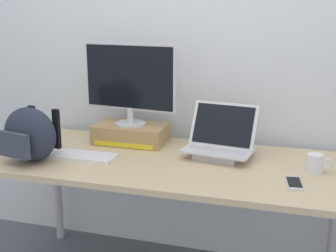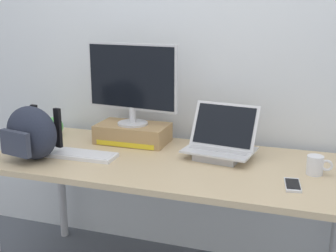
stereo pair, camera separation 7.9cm
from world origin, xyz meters
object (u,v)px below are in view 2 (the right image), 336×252
Objects in this scene: messenger_backpack at (31,133)px; open_laptop at (220,147)px; external_keyboard at (78,154)px; desktop_monitor at (132,81)px; toner_box_yellow at (133,133)px; plush_toy at (54,127)px; cell_phone at (293,185)px; coffee_mug at (316,165)px.

open_laptop is at bearing 31.90° from messenger_backpack.
desktop_monitor is at bearing 61.26° from external_keyboard.
messenger_backpack is at bearing -130.54° from toner_box_yellow.
toner_box_yellow reaches higher than external_keyboard.
open_laptop reaches higher than toner_box_yellow.
external_keyboard is 3.63× the size of plush_toy.
toner_box_yellow is at bearing 3.21° from plush_toy.
toner_box_yellow is at bearing 87.72° from desktop_monitor.
coffee_mug is at bearing 55.14° from cell_phone.
external_keyboard is 1.24× the size of messenger_backpack.
desktop_monitor is 4.84× the size of plush_toy.
toner_box_yellow is at bearing 61.32° from external_keyboard.
external_keyboard is at bearing -154.93° from open_laptop.
external_keyboard is (-0.17, -0.33, -0.34)m from desktop_monitor.
open_laptop is 1.04m from plush_toy.
toner_box_yellow reaches higher than coffee_mug.
plush_toy is (-0.13, 0.41, -0.08)m from messenger_backpack.
desktop_monitor is at bearing -98.77° from toner_box_yellow.
messenger_backpack is at bearing -71.81° from plush_toy.
toner_box_yellow is at bearing 168.46° from coffee_mug.
desktop_monitor is 1.65× the size of messenger_backpack.
desktop_monitor is 1.05m from cell_phone.
cell_phone is (0.92, -0.38, -0.35)m from desktop_monitor.
cell_phone is at bearing -27.99° from open_laptop.
open_laptop is 3.19× the size of coffee_mug.
plush_toy is at bearing 137.29° from external_keyboard.
messenger_backpack is at bearing -170.52° from coffee_mug.
desktop_monitor is (-0.00, -0.00, 0.30)m from toner_box_yellow.
toner_box_yellow is 0.74× the size of desktop_monitor.
messenger_backpack is at bearing -152.29° from open_laptop.
coffee_mug is at bearing 21.52° from messenger_backpack.
desktop_monitor reaches higher than coffee_mug.
open_laptop is (0.54, -0.11, -0.30)m from desktop_monitor.
cell_phone is 1.47m from plush_toy.
plush_toy is (-0.33, 0.30, 0.05)m from external_keyboard.
toner_box_yellow reaches higher than cell_phone.
external_keyboard is at bearing -42.05° from plush_toy.
open_laptop reaches higher than cell_phone.
desktop_monitor is 1.46× the size of open_laptop.
desktop_monitor is 0.61m from messenger_backpack.
external_keyboard is 3.51× the size of coffee_mug.
open_laptop reaches higher than coffee_mug.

